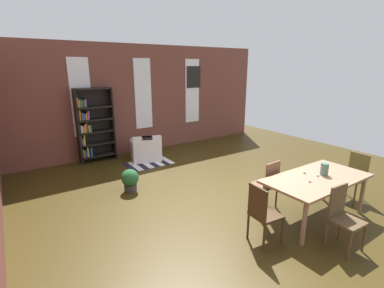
# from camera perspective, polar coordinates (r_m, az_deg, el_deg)

# --- Properties ---
(ground_plane) EXTENTS (11.16, 11.16, 0.00)m
(ground_plane) POSITION_cam_1_polar(r_m,az_deg,el_deg) (5.85, 8.96, -11.27)
(ground_plane) COLOR #392C0E
(back_wall_brick) EXTENTS (8.87, 0.12, 3.28)m
(back_wall_brick) POSITION_cam_1_polar(r_m,az_deg,el_deg) (8.95, -10.11, 9.00)
(back_wall_brick) COLOR brown
(back_wall_brick) RESTS_ON ground
(window_pane_0) EXTENTS (0.55, 0.02, 2.13)m
(window_pane_0) POSITION_cam_1_polar(r_m,az_deg,el_deg) (8.29, -21.73, 8.79)
(window_pane_0) COLOR white
(window_pane_1) EXTENTS (0.55, 0.02, 2.13)m
(window_pane_1) POSITION_cam_1_polar(r_m,az_deg,el_deg) (8.87, -9.97, 10.02)
(window_pane_1) COLOR white
(window_pane_2) EXTENTS (0.55, 0.02, 2.13)m
(window_pane_2) POSITION_cam_1_polar(r_m,az_deg,el_deg) (9.77, 0.05, 10.74)
(window_pane_2) COLOR white
(dining_table) EXTENTS (1.94, 0.99, 0.77)m
(dining_table) POSITION_cam_1_polar(r_m,az_deg,el_deg) (5.36, 24.13, -7.03)
(dining_table) COLOR #997055
(dining_table) RESTS_ON ground
(vase_on_table) EXTENTS (0.14, 0.14, 0.22)m
(vase_on_table) POSITION_cam_1_polar(r_m,az_deg,el_deg) (5.45, 25.46, -4.66)
(vase_on_table) COLOR #4C7266
(vase_on_table) RESTS_ON dining_table
(tealight_candle_0) EXTENTS (0.04, 0.04, 0.04)m
(tealight_candle_0) POSITION_cam_1_polar(r_m,az_deg,el_deg) (5.37, 24.31, -5.84)
(tealight_candle_0) COLOR silver
(tealight_candle_0) RESTS_ON dining_table
(tealight_candle_1) EXTENTS (0.04, 0.04, 0.04)m
(tealight_candle_1) POSITION_cam_1_polar(r_m,az_deg,el_deg) (5.42, 22.02, -5.38)
(tealight_candle_1) COLOR silver
(tealight_candle_1) RESTS_ON dining_table
(tealight_candle_2) EXTENTS (0.04, 0.04, 0.04)m
(tealight_candle_2) POSITION_cam_1_polar(r_m,az_deg,el_deg) (5.06, 22.91, -6.96)
(tealight_candle_2) COLOR silver
(tealight_candle_2) RESTS_ON dining_table
(dining_chair_near_left) EXTENTS (0.42, 0.42, 0.95)m
(dining_chair_near_left) POSITION_cam_1_polar(r_m,az_deg,el_deg) (4.77, 28.47, -12.73)
(dining_chair_near_left) COLOR brown
(dining_chair_near_left) RESTS_ON ground
(dining_chair_far_left) EXTENTS (0.42, 0.42, 0.95)m
(dining_chair_far_left) POSITION_cam_1_polar(r_m,az_deg,el_deg) (5.47, 15.08, -7.69)
(dining_chair_far_left) COLOR brown
(dining_chair_far_left) RESTS_ON ground
(dining_chair_head_right) EXTENTS (0.40, 0.40, 0.95)m
(dining_chair_head_right) POSITION_cam_1_polar(r_m,az_deg,el_deg) (6.54, 30.29, -5.47)
(dining_chair_head_right) COLOR brown
(dining_chair_head_right) RESTS_ON ground
(dining_chair_head_left) EXTENTS (0.44, 0.44, 0.95)m
(dining_chair_head_left) POSITION_cam_1_polar(r_m,az_deg,el_deg) (4.43, 14.20, -13.41)
(dining_chair_head_left) COLOR #412D19
(dining_chair_head_left) RESTS_ON ground
(bookshelf_tall) EXTENTS (1.00, 0.33, 2.07)m
(bookshelf_tall) POSITION_cam_1_polar(r_m,az_deg,el_deg) (8.26, -19.65, 3.57)
(bookshelf_tall) COLOR black
(bookshelf_tall) RESTS_ON ground
(armchair_white) EXTENTS (0.99, 0.99, 0.75)m
(armchair_white) POSITION_cam_1_polar(r_m,az_deg,el_deg) (8.21, -9.39, -1.26)
(armchair_white) COLOR white
(armchair_white) RESTS_ON ground
(potted_plant_by_shelf) EXTENTS (0.37, 0.37, 0.50)m
(potted_plant_by_shelf) POSITION_cam_1_polar(r_m,az_deg,el_deg) (6.22, -12.56, -7.11)
(potted_plant_by_shelf) COLOR #333338
(potted_plant_by_shelf) RESTS_ON ground
(striped_rug) EXTENTS (1.27, 0.81, 0.01)m
(striped_rug) POSITION_cam_1_polar(r_m,az_deg,el_deg) (7.94, -8.85, -3.90)
(striped_rug) COLOR #1E1E33
(striped_rug) RESTS_ON ground
(framed_picture) EXTENTS (0.56, 0.03, 0.72)m
(framed_picture) POSITION_cam_1_polar(r_m,az_deg,el_deg) (9.76, 0.30, 13.53)
(framed_picture) COLOR black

